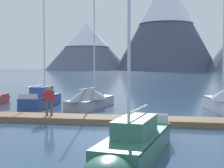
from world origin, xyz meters
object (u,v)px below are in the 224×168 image
Objects in this scene: sailboat_mid_dock_starboard at (132,144)px; person_on_dock at (49,99)px; sailboat_mid_dock_port at (91,97)px; sailboat_second_berth at (43,98)px.

sailboat_mid_dock_starboard is 4.04× the size of person_on_dock.
sailboat_mid_dock_starboard is at bearing -71.81° from sailboat_mid_dock_port.
sailboat_mid_dock_port is 5.06× the size of person_on_dock.
sailboat_mid_dock_starboard reaches higher than person_on_dock.
sailboat_second_berth reaches higher than sailboat_mid_dock_port.
sailboat_second_berth is at bearing 113.29° from person_on_dock.
sailboat_mid_dock_port reaches higher than person_on_dock.
sailboat_mid_dock_port is 1.25× the size of sailboat_mid_dock_starboard.
person_on_dock is (2.88, -6.69, 0.66)m from sailboat_second_berth.
sailboat_second_berth is 15.98m from sailboat_mid_dock_starboard.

